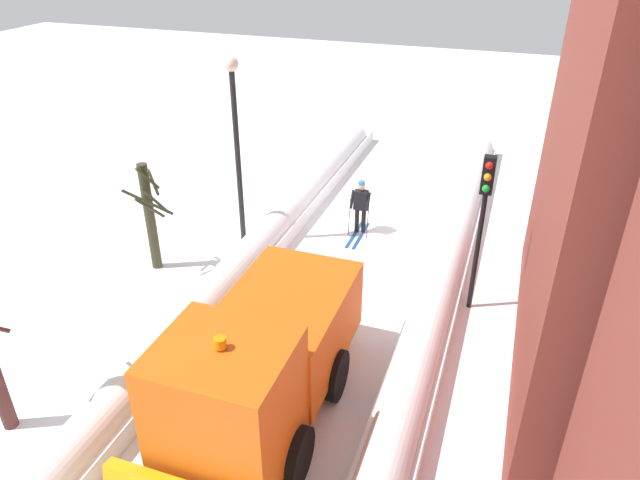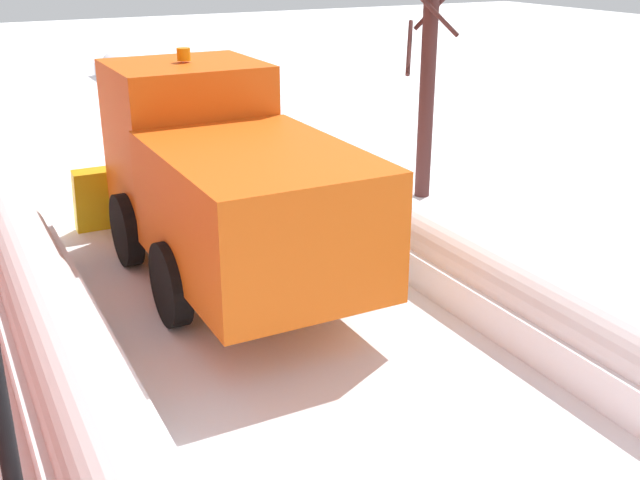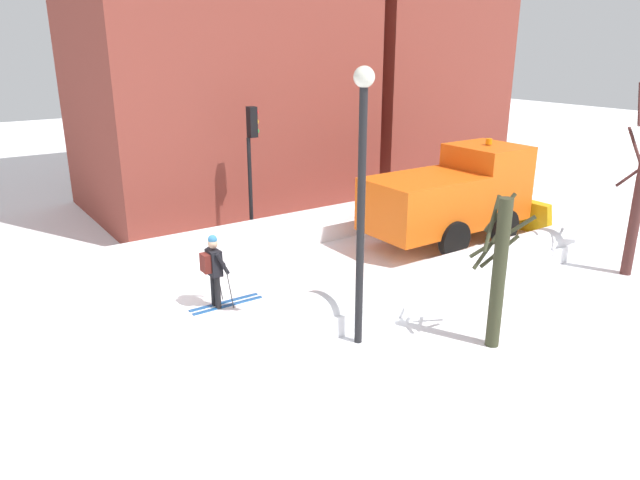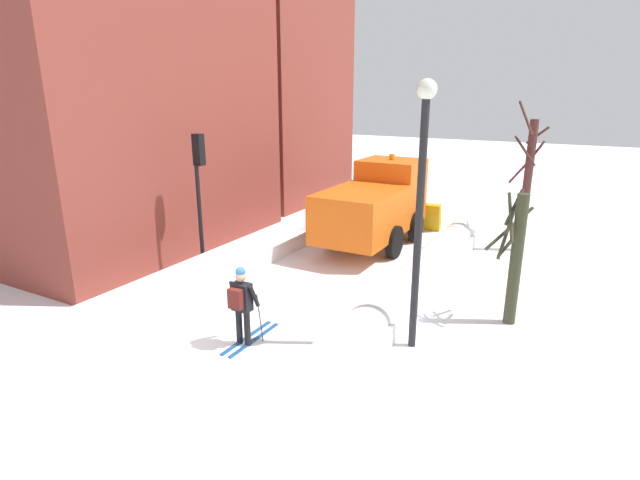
{
  "view_description": "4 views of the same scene",
  "coord_description": "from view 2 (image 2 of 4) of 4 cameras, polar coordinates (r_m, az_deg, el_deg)",
  "views": [
    {
      "loc": [
        -3.91,
        16.57,
        8.9
      ],
      "look_at": [
        0.33,
        4.43,
        1.73
      ],
      "focal_mm": 32.82,
      "sensor_mm": 36.0,
      "label": 1
    },
    {
      "loc": [
        -3.57,
        -0.88,
        4.58
      ],
      "look_at": [
        -0.18,
        5.65,
        1.7
      ],
      "focal_mm": 42.96,
      "sensor_mm": 36.0,
      "label": 2
    },
    {
      "loc": [
        12.36,
        -4.65,
        6.03
      ],
      "look_at": [
        0.52,
        3.43,
        1.2
      ],
      "focal_mm": 33.28,
      "sensor_mm": 36.0,
      "label": 3
    },
    {
      "loc": [
        6.57,
        -7.29,
        5.4
      ],
      "look_at": [
        -0.06,
        4.75,
        1.24
      ],
      "focal_mm": 28.05,
      "sensor_mm": 36.0,
      "label": 4
    }
  ],
  "objects": [
    {
      "name": "ground_plane",
      "position": [
        12.33,
        -8.64,
        -0.67
      ],
      "size": [
        80.0,
        80.0,
        0.0
      ],
      "primitive_type": "plane",
      "color": "white"
    },
    {
      "name": "snowbank_left",
      "position": [
        11.68,
        -21.25,
        -1.07
      ],
      "size": [
        1.1,
        36.0,
        0.97
      ],
      "color": "white",
      "rests_on": "ground"
    },
    {
      "name": "snowbank_right",
      "position": [
        13.23,
        2.3,
        2.88
      ],
      "size": [
        1.1,
        36.0,
        0.93
      ],
      "color": "white",
      "rests_on": "ground"
    },
    {
      "name": "plow_truck",
      "position": [
        10.83,
        -7.34,
        4.57
      ],
      "size": [
        3.2,
        5.98,
        3.12
      ],
      "color": "orange",
      "rests_on": "ground"
    },
    {
      "name": "bare_tree_mid",
      "position": [
        14.36,
        8.01,
        12.33
      ],
      "size": [
        1.09,
        1.33,
        5.05
      ],
      "color": "#4C2926",
      "rests_on": "ground"
    }
  ]
}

